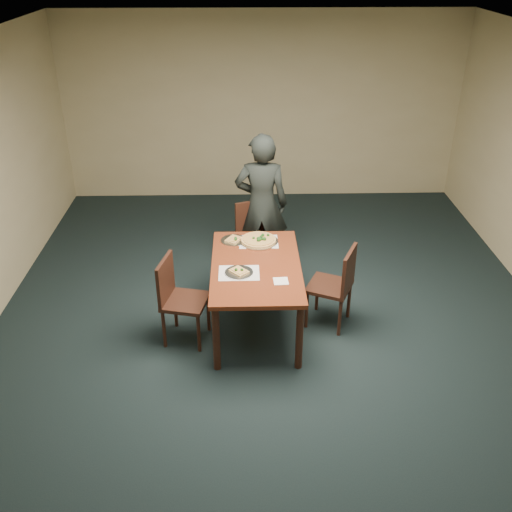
{
  "coord_description": "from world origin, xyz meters",
  "views": [
    {
      "loc": [
        -0.32,
        -4.59,
        3.61
      ],
      "look_at": [
        -0.19,
        0.39,
        0.85
      ],
      "focal_mm": 40.0,
      "sensor_mm": 36.0,
      "label": 1
    }
  ],
  "objects_px": {
    "chair_far": "(255,235)",
    "chair_left": "(177,295)",
    "dining_table": "(256,272)",
    "slice_plate_far": "(234,240)",
    "diner": "(261,205)",
    "chair_right": "(337,283)",
    "pizza_pan": "(259,240)",
    "slice_plate_near": "(239,272)"
  },
  "relations": [
    {
      "from": "chair_left",
      "to": "slice_plate_near",
      "type": "bearing_deg",
      "value": -75.02
    },
    {
      "from": "chair_far",
      "to": "pizza_pan",
      "type": "xyz_separation_m",
      "value": [
        0.02,
        -0.64,
        0.26
      ]
    },
    {
      "from": "slice_plate_far",
      "to": "diner",
      "type": "bearing_deg",
      "value": 65.12
    },
    {
      "from": "dining_table",
      "to": "pizza_pan",
      "type": "distance_m",
      "value": 0.51
    },
    {
      "from": "chair_left",
      "to": "pizza_pan",
      "type": "bearing_deg",
      "value": -37.94
    },
    {
      "from": "slice_plate_near",
      "to": "slice_plate_far",
      "type": "bearing_deg",
      "value": 94.75
    },
    {
      "from": "diner",
      "to": "pizza_pan",
      "type": "bearing_deg",
      "value": 89.09
    },
    {
      "from": "slice_plate_far",
      "to": "chair_right",
      "type": "bearing_deg",
      "value": -25.66
    },
    {
      "from": "slice_plate_near",
      "to": "dining_table",
      "type": "bearing_deg",
      "value": 43.16
    },
    {
      "from": "chair_left",
      "to": "slice_plate_far",
      "type": "height_order",
      "value": "chair_left"
    },
    {
      "from": "chair_far",
      "to": "chair_right",
      "type": "height_order",
      "value": "same"
    },
    {
      "from": "dining_table",
      "to": "chair_right",
      "type": "relative_size",
      "value": 1.65
    },
    {
      "from": "chair_right",
      "to": "chair_left",
      "type": "bearing_deg",
      "value": -58.24
    },
    {
      "from": "chair_right",
      "to": "slice_plate_near",
      "type": "relative_size",
      "value": 3.25
    },
    {
      "from": "slice_plate_near",
      "to": "chair_left",
      "type": "bearing_deg",
      "value": -177.75
    },
    {
      "from": "chair_right",
      "to": "slice_plate_near",
      "type": "bearing_deg",
      "value": -55.39
    },
    {
      "from": "chair_left",
      "to": "diner",
      "type": "xyz_separation_m",
      "value": [
        0.89,
        1.42,
        0.35
      ]
    },
    {
      "from": "pizza_pan",
      "to": "chair_right",
      "type": "bearing_deg",
      "value": -31.16
    },
    {
      "from": "chair_far",
      "to": "slice_plate_near",
      "type": "xyz_separation_m",
      "value": [
        -0.19,
        -1.29,
        0.25
      ]
    },
    {
      "from": "chair_left",
      "to": "slice_plate_far",
      "type": "distance_m",
      "value": 0.94
    },
    {
      "from": "dining_table",
      "to": "slice_plate_far",
      "type": "xyz_separation_m",
      "value": [
        -0.23,
        0.53,
        0.1
      ]
    },
    {
      "from": "chair_left",
      "to": "slice_plate_near",
      "type": "relative_size",
      "value": 3.25
    },
    {
      "from": "chair_left",
      "to": "slice_plate_near",
      "type": "distance_m",
      "value": 0.67
    },
    {
      "from": "chair_far",
      "to": "chair_left",
      "type": "bearing_deg",
      "value": -142.23
    },
    {
      "from": "dining_table",
      "to": "slice_plate_far",
      "type": "relative_size",
      "value": 5.36
    },
    {
      "from": "dining_table",
      "to": "chair_left",
      "type": "relative_size",
      "value": 1.65
    },
    {
      "from": "chair_far",
      "to": "diner",
      "type": "relative_size",
      "value": 0.52
    },
    {
      "from": "chair_right",
      "to": "diner",
      "type": "bearing_deg",
      "value": -123.77
    },
    {
      "from": "dining_table",
      "to": "chair_far",
      "type": "height_order",
      "value": "chair_far"
    },
    {
      "from": "chair_right",
      "to": "slice_plate_far",
      "type": "height_order",
      "value": "chair_right"
    },
    {
      "from": "chair_far",
      "to": "slice_plate_near",
      "type": "relative_size",
      "value": 3.25
    },
    {
      "from": "dining_table",
      "to": "chair_right",
      "type": "height_order",
      "value": "chair_right"
    },
    {
      "from": "chair_left",
      "to": "pizza_pan",
      "type": "height_order",
      "value": "chair_left"
    },
    {
      "from": "diner",
      "to": "chair_right",
      "type": "bearing_deg",
      "value": 124.74
    },
    {
      "from": "diner",
      "to": "pizza_pan",
      "type": "xyz_separation_m",
      "value": [
        -0.05,
        -0.73,
        -0.09
      ]
    },
    {
      "from": "chair_far",
      "to": "pizza_pan",
      "type": "bearing_deg",
      "value": -108.68
    },
    {
      "from": "diner",
      "to": "dining_table",
      "type": "bearing_deg",
      "value": 88.78
    },
    {
      "from": "chair_far",
      "to": "chair_left",
      "type": "height_order",
      "value": "same"
    },
    {
      "from": "dining_table",
      "to": "slice_plate_near",
      "type": "bearing_deg",
      "value": -136.84
    },
    {
      "from": "diner",
      "to": "slice_plate_near",
      "type": "relative_size",
      "value": 6.19
    },
    {
      "from": "chair_far",
      "to": "slice_plate_far",
      "type": "height_order",
      "value": "chair_far"
    },
    {
      "from": "diner",
      "to": "chair_far",
      "type": "bearing_deg",
      "value": 55.58
    }
  ]
}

